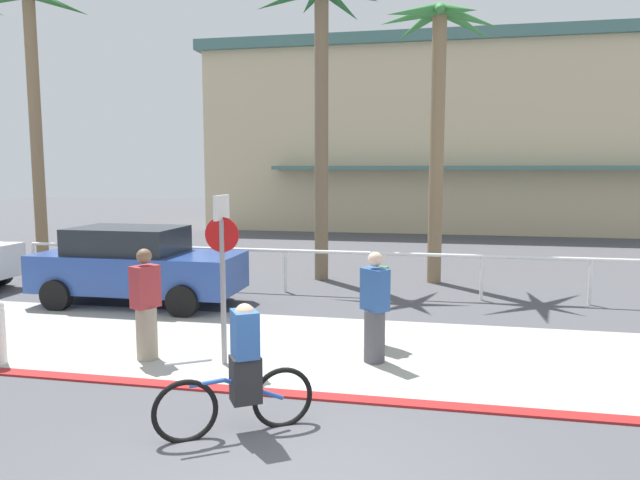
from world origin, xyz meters
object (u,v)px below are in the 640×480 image
(cyclist_blue_0, at_px, (241,372))
(palm_tree_2, at_px, (321,69))
(palm_tree_3, at_px, (438,72))
(pedestrian_3, at_px, (146,309))
(pedestrian_0, at_px, (375,312))
(pedestrian_1, at_px, (375,304))
(stop_sign_bike_lane, at_px, (222,255))
(car_blue_1, at_px, (137,265))
(palm_tree_1, at_px, (32,68))

(cyclist_blue_0, bearing_deg, palm_tree_2, 95.95)
(palm_tree_3, relative_size, pedestrian_3, 4.04)
(palm_tree_2, distance_m, pedestrian_0, 8.39)
(pedestrian_0, bearing_deg, pedestrian_1, 95.87)
(palm_tree_3, xyz_separation_m, pedestrian_1, (-0.90, -5.91, -4.64))
(stop_sign_bike_lane, distance_m, palm_tree_3, 8.71)
(car_blue_1, xyz_separation_m, pedestrian_3, (2.05, -3.47, -0.06))
(palm_tree_2, xyz_separation_m, palm_tree_3, (2.97, 0.14, -0.14))
(palm_tree_3, distance_m, cyclist_blue_0, 10.70)
(palm_tree_1, relative_size, palm_tree_3, 1.19)
(palm_tree_2, bearing_deg, car_blue_1, -132.03)
(pedestrian_1, bearing_deg, palm_tree_1, 149.11)
(pedestrian_1, bearing_deg, palm_tree_3, 81.36)
(palm_tree_1, xyz_separation_m, palm_tree_2, (9.12, -0.93, -0.49))
(palm_tree_2, bearing_deg, stop_sign_bike_lane, -90.33)
(palm_tree_1, relative_size, cyclist_blue_0, 5.29)
(palm_tree_3, relative_size, cyclist_blue_0, 4.47)
(palm_tree_3, height_order, cyclist_blue_0, palm_tree_3)
(palm_tree_3, xyz_separation_m, cyclist_blue_0, (-2.01, -9.41, -4.67))
(palm_tree_1, distance_m, cyclist_blue_0, 15.29)
(palm_tree_1, xyz_separation_m, car_blue_1, (5.78, -4.64, -5.12))
(stop_sign_bike_lane, height_order, palm_tree_3, palm_tree_3)
(car_blue_1, bearing_deg, pedestrian_1, -20.83)
(palm_tree_2, height_order, pedestrian_3, palm_tree_2)
(pedestrian_3, bearing_deg, palm_tree_2, 79.83)
(cyclist_blue_0, bearing_deg, stop_sign_bike_lane, 115.43)
(stop_sign_bike_lane, xyz_separation_m, pedestrian_3, (-1.24, -0.02, -0.87))
(palm_tree_1, height_order, car_blue_1, palm_tree_1)
(palm_tree_1, distance_m, pedestrian_3, 12.41)
(stop_sign_bike_lane, relative_size, pedestrian_1, 1.62)
(palm_tree_2, xyz_separation_m, pedestrian_1, (2.08, -5.77, -4.78))
(stop_sign_bike_lane, distance_m, pedestrian_0, 2.44)
(palm_tree_1, bearing_deg, palm_tree_3, -3.74)
(pedestrian_0, bearing_deg, palm_tree_3, 83.13)
(stop_sign_bike_lane, relative_size, pedestrian_0, 1.50)
(cyclist_blue_0, bearing_deg, palm_tree_1, 134.68)
(palm_tree_2, distance_m, cyclist_blue_0, 10.49)
(cyclist_blue_0, distance_m, pedestrian_0, 2.93)
(car_blue_1, distance_m, cyclist_blue_0, 7.04)
(palm_tree_3, distance_m, pedestrian_3, 9.61)
(pedestrian_3, bearing_deg, cyclist_blue_0, -42.92)
(palm_tree_3, relative_size, car_blue_1, 1.60)
(stop_sign_bike_lane, bearing_deg, pedestrian_3, -178.87)
(cyclist_blue_0, bearing_deg, palm_tree_3, 77.96)
(car_blue_1, bearing_deg, pedestrian_3, -59.38)
(palm_tree_3, xyz_separation_m, pedestrian_3, (-4.26, -7.32, -4.55))
(palm_tree_2, relative_size, pedestrian_1, 4.86)
(palm_tree_1, bearing_deg, palm_tree_2, -5.84)
(cyclist_blue_0, bearing_deg, pedestrian_1, 72.41)
(pedestrian_0, bearing_deg, palm_tree_1, 146.28)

